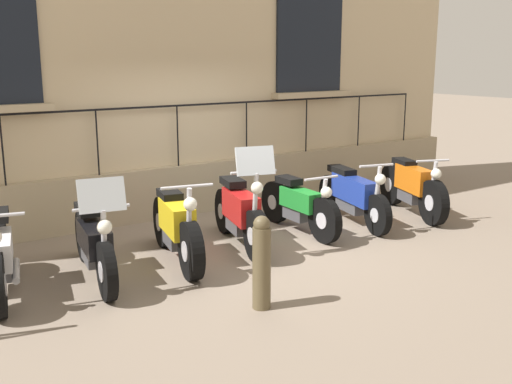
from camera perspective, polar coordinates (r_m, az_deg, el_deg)
The scene contains 10 objects.
ground_plane at distance 8.38m, azimuth -1.07°, elevation -5.00°, with size 60.00×60.00×0.00m, color gray.
building_facade at distance 10.02m, azimuth -8.84°, elevation 16.24°, with size 0.82×12.59×6.62m.
motorcycle_white at distance 7.13m, azimuth -23.07°, elevation -5.78°, with size 1.91×0.74×1.04m.
motorcycle_black at distance 7.25m, azimuth -15.02°, elevation -4.76°, with size 2.05×0.69×1.32m.
motorcycle_yellow at distance 7.65m, azimuth -7.52°, elevation -3.40°, with size 2.03×0.75×1.11m.
motorcycle_red at distance 8.21m, azimuth -1.48°, elevation -2.10°, with size 1.96×0.78×1.46m.
motorcycle_green at distance 8.90m, azimuth 4.11°, elevation -1.30°, with size 1.92×0.56×0.93m.
motorcycle_blue at distance 9.51m, azimuth 9.14°, elevation -0.33°, with size 2.10×0.79×1.03m.
motorcycle_orange at distance 10.22m, azimuth 14.55°, elevation 0.40°, with size 2.01×0.91×1.01m.
bollard at distance 6.19m, azimuth 0.53°, elevation -6.66°, with size 0.19×0.19×0.99m.
Camera 1 is at (6.65, -4.42, 2.55)m, focal length 42.32 mm.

